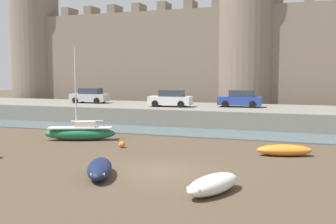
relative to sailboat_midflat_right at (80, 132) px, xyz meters
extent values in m
plane|color=#4C3D2D|center=(8.49, -6.69, -0.57)|extent=(160.00, 160.00, 0.00)
cube|color=slate|center=(8.49, 5.88, -0.52)|extent=(80.00, 4.50, 0.10)
cube|color=slate|center=(8.49, 13.13, 0.23)|extent=(71.50, 10.00, 1.60)
cube|color=#7A6B5B|center=(8.49, 22.84, 5.69)|extent=(59.50, 2.80, 12.53)
cylinder|color=#7A6B5B|center=(-21.26, 22.84, 7.94)|extent=(6.61, 6.61, 17.02)
cylinder|color=#7A6B5B|center=(8.49, 22.84, 7.94)|extent=(6.61, 6.61, 17.02)
cube|color=#746557|center=(-15.46, 22.84, 12.51)|extent=(1.10, 2.52, 1.10)
cube|color=#746557|center=(-12.03, 22.84, 12.51)|extent=(1.10, 2.52, 1.10)
cube|color=#746557|center=(-8.61, 22.84, 12.51)|extent=(1.10, 2.52, 1.10)
cube|color=#746557|center=(-5.19, 22.84, 12.51)|extent=(1.10, 2.52, 1.10)
cube|color=#746557|center=(-1.77, 22.84, 12.51)|extent=(1.10, 2.52, 1.10)
cube|color=#746557|center=(1.65, 22.84, 12.51)|extent=(1.10, 2.52, 1.10)
cube|color=#746557|center=(5.07, 22.84, 12.51)|extent=(1.10, 2.52, 1.10)
cube|color=#746557|center=(11.91, 22.84, 12.51)|extent=(1.10, 2.52, 1.10)
ellipsoid|color=#1E6B47|center=(-0.03, -0.01, -0.11)|extent=(5.15, 2.96, 0.94)
cube|color=silver|center=(-0.03, -0.01, 0.32)|extent=(4.52, 2.57, 0.08)
cube|color=silver|center=(0.33, 0.13, 0.58)|extent=(1.60, 1.24, 0.44)
cylinder|color=silver|center=(-0.26, -0.10, 3.21)|extent=(0.10, 0.10, 5.70)
cylinder|color=silver|center=(0.45, 0.18, 0.81)|extent=(2.15, 0.91, 0.08)
ellipsoid|color=orange|center=(14.10, -0.87, -0.25)|extent=(3.34, 1.89, 0.65)
ellipsoid|color=gold|center=(14.10, -0.87, -0.19)|extent=(2.72, 1.51, 0.36)
cube|color=beige|center=(13.87, -0.94, -0.15)|extent=(0.44, 0.92, 0.06)
cube|color=beige|center=(15.28, -0.54, -0.17)|extent=(0.43, 0.64, 0.08)
ellipsoid|color=#141E3D|center=(6.28, -8.53, -0.20)|extent=(2.48, 3.59, 0.76)
ellipsoid|color=navy|center=(6.28, -8.53, -0.14)|extent=(1.99, 2.92, 0.42)
cube|color=beige|center=(6.17, -8.30, -0.10)|extent=(0.93, 0.58, 0.06)
cube|color=beige|center=(6.86, -9.75, -0.12)|extent=(0.67, 0.51, 0.08)
ellipsoid|color=silver|center=(11.81, -9.39, -0.19)|extent=(2.18, 3.21, 0.77)
ellipsoid|color=white|center=(11.81, -9.39, -0.13)|extent=(1.75, 2.62, 0.42)
cube|color=beige|center=(11.90, -9.18, -0.09)|extent=(0.92, 0.54, 0.06)
cube|color=beige|center=(11.35, -10.48, -0.11)|extent=(0.66, 0.49, 0.08)
sphere|color=orange|center=(4.10, -1.70, -0.37)|extent=(0.42, 0.42, 0.42)
cube|color=silver|center=(2.84, 11.60, 1.63)|extent=(4.20, 1.95, 0.80)
cube|color=#2D3842|center=(2.99, 11.61, 2.33)|extent=(2.34, 1.63, 0.64)
cylinder|color=black|center=(1.62, 10.67, 1.35)|extent=(0.65, 0.22, 0.64)
cylinder|color=black|center=(1.52, 12.37, 1.35)|extent=(0.65, 0.22, 0.64)
cylinder|color=black|center=(4.16, 10.83, 1.35)|extent=(0.65, 0.22, 0.64)
cylinder|color=black|center=(4.05, 12.53, 1.35)|extent=(0.65, 0.22, 0.64)
cube|color=#263F99|center=(9.27, 13.39, 1.63)|extent=(4.20, 1.95, 0.80)
cube|color=#2D3842|center=(9.41, 13.40, 2.33)|extent=(2.34, 1.63, 0.64)
cylinder|color=black|center=(8.05, 12.46, 1.35)|extent=(0.65, 0.22, 0.64)
cylinder|color=black|center=(7.94, 14.16, 1.35)|extent=(0.65, 0.22, 0.64)
cylinder|color=black|center=(10.59, 12.62, 1.35)|extent=(0.65, 0.22, 0.64)
cylinder|color=black|center=(10.48, 14.32, 1.35)|extent=(0.65, 0.22, 0.64)
cube|color=#B2B5B7|center=(-7.14, 13.46, 1.63)|extent=(4.20, 1.95, 0.80)
cube|color=#2D3842|center=(-6.99, 13.47, 2.33)|extent=(2.34, 1.63, 0.64)
cylinder|color=black|center=(-8.36, 12.53, 1.35)|extent=(0.65, 0.22, 0.64)
cylinder|color=black|center=(-8.46, 14.23, 1.35)|extent=(0.65, 0.22, 0.64)
cylinder|color=black|center=(-5.82, 12.69, 1.35)|extent=(0.65, 0.22, 0.64)
cylinder|color=black|center=(-5.93, 14.38, 1.35)|extent=(0.65, 0.22, 0.64)
camera|label=1|loc=(15.09, -24.27, 4.12)|focal=42.00mm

